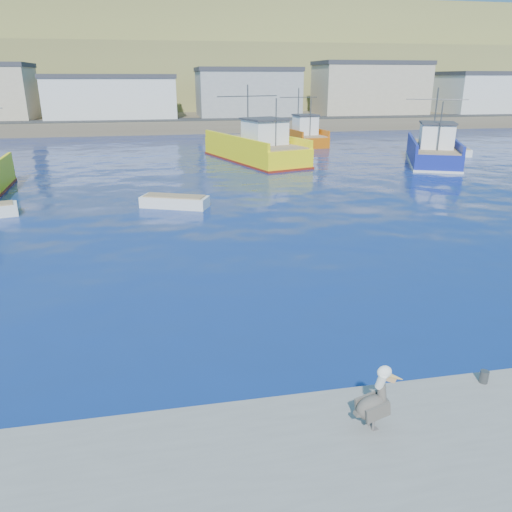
{
  "coord_description": "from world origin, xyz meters",
  "views": [
    {
      "loc": [
        -4.14,
        -12.17,
        7.21
      ],
      "look_at": [
        -0.93,
        4.16,
        1.25
      ],
      "focal_mm": 35.0,
      "sensor_mm": 36.0,
      "label": 1
    }
  ],
  "objects": [
    {
      "name": "far_shore",
      "position": [
        0.0,
        109.2,
        8.98
      ],
      "size": [
        200.0,
        81.0,
        24.0
      ],
      "color": "brown",
      "rests_on": "ground"
    },
    {
      "name": "boat_orange",
      "position": [
        12.14,
        43.83,
        1.05
      ],
      "size": [
        4.53,
        9.0,
        6.13
      ],
      "color": "#BF550A",
      "rests_on": "ground"
    },
    {
      "name": "skiff_mid",
      "position": [
        -3.31,
        16.95,
        0.27
      ],
      "size": [
        4.14,
        2.81,
        0.85
      ],
      "color": "silver",
      "rests_on": "ground"
    },
    {
      "name": "dock_bollards",
      "position": [
        0.6,
        -3.4,
        0.65
      ],
      "size": [
        36.2,
        0.2,
        0.3
      ],
      "color": "#4C4C4C",
      "rests_on": "dock"
    },
    {
      "name": "ground",
      "position": [
        0.0,
        0.0,
        0.0
      ],
      "size": [
        260.0,
        260.0,
        0.0
      ],
      "primitive_type": "plane",
      "color": "#060E51",
      "rests_on": "ground"
    },
    {
      "name": "skiff_far",
      "position": [
        25.38,
        33.24,
        0.29
      ],
      "size": [
        2.6,
        4.37,
        0.9
      ],
      "color": "silver",
      "rests_on": "ground"
    },
    {
      "name": "trawler_blue",
      "position": [
        19.96,
        28.83,
        1.03
      ],
      "size": [
        8.0,
        11.65,
        6.48
      ],
      "color": "navy",
      "rests_on": "ground"
    },
    {
      "name": "pelican",
      "position": [
        -0.17,
        -4.38,
        1.09
      ],
      "size": [
        1.12,
        0.58,
        1.38
      ],
      "color": "#595451",
      "rests_on": "dock"
    },
    {
      "name": "trawler_yellow_b",
      "position": [
        4.72,
        33.01,
        1.13
      ],
      "size": [
        8.12,
        13.6,
        6.71
      ],
      "color": "yellow",
      "rests_on": "ground"
    }
  ]
}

